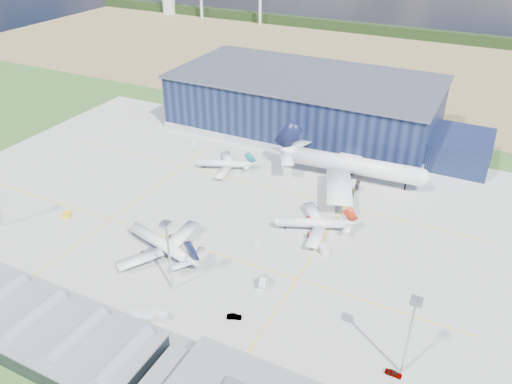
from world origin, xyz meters
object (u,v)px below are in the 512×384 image
(hangar, at_px, (310,106))
(gse_van_a, at_px, (142,318))
(airliner_navy, at_px, (160,238))
(gse_van_c, at_px, (159,316))
(airliner_widebody, at_px, (356,157))
(airliner_regional, at_px, (223,160))
(gse_tug_a, at_px, (67,215))
(airliner_red, at_px, (312,219))
(gse_cart_b, at_px, (193,143))
(airstair, at_px, (264,283))
(gse_cart_a, at_px, (258,244))
(light_mast_center, at_px, (168,246))
(car_b, at_px, (234,317))
(car_a, at_px, (394,373))
(gse_van_b, at_px, (323,249))
(light_mast_east, at_px, (411,325))

(hangar, height_order, gse_van_a, hangar)
(airliner_navy, height_order, gse_van_c, airliner_navy)
(airliner_widebody, xyz_separation_m, airliner_regional, (-50.83, -15.00, -6.19))
(gse_tug_a, bearing_deg, airliner_regional, 33.37)
(airliner_regional, height_order, gse_tug_a, airliner_regional)
(hangar, xyz_separation_m, airliner_red, (31.97, -79.46, -6.97))
(gse_van_a, height_order, gse_cart_b, gse_van_a)
(gse_cart_b, height_order, airstair, airstair)
(gse_cart_a, xyz_separation_m, airstair, (10.42, -17.25, 0.76))
(airliner_navy, height_order, gse_cart_b, airliner_navy)
(airliner_regional, xyz_separation_m, airstair, (46.54, -57.57, -2.70))
(light_mast_center, distance_m, gse_van_a, 20.05)
(airliner_red, xyz_separation_m, airstair, (-1.85, -32.91, -3.20))
(hangar, relative_size, airliner_red, 5.08)
(light_mast_center, distance_m, gse_cart_b, 98.98)
(airliner_widebody, relative_size, airliner_regional, 2.49)
(airliner_regional, xyz_separation_m, gse_tug_a, (-31.40, -55.51, -3.37))
(gse_tug_a, bearing_deg, car_b, -39.54)
(airliner_widebody, distance_m, gse_cart_b, 75.94)
(light_mast_center, distance_m, airliner_regional, 74.73)
(gse_van_a, relative_size, car_a, 1.56)
(gse_tug_a, bearing_deg, airliner_red, -5.99)
(gse_van_c, bearing_deg, gse_cart_b, 29.18)
(gse_van_b, xyz_separation_m, gse_cart_b, (-80.56, 49.63, -0.42))
(airliner_widebody, relative_size, gse_cart_b, 20.29)
(airliner_regional, relative_size, airstair, 5.62)
(hangar, height_order, car_b, hangar)
(airliner_regional, height_order, car_b, airliner_regional)
(light_mast_center, height_order, airliner_navy, light_mast_center)
(light_mast_center, bearing_deg, airliner_regional, 108.64)
(airliner_widebody, height_order, gse_cart_b, airliner_widebody)
(gse_van_a, height_order, gse_van_b, gse_van_a)
(gse_van_c, bearing_deg, light_mast_east, -78.30)
(gse_tug_a, xyz_separation_m, gse_cart_b, (6.90, 70.75, -0.10))
(airliner_regional, distance_m, gse_cart_a, 54.24)
(light_mast_east, relative_size, car_a, 5.83)
(light_mast_east, xyz_separation_m, car_b, (-43.72, -2.30, -14.77))
(airstair, bearing_deg, car_b, -106.98)
(gse_van_a, distance_m, gse_cart_b, 110.63)
(light_mast_center, distance_m, car_a, 65.23)
(gse_tug_a, xyz_separation_m, gse_van_c, (58.55, -26.00, 0.43))
(gse_van_b, distance_m, gse_cart_b, 94.62)
(airliner_widebody, relative_size, airstair, 14.01)
(gse_van_c, distance_m, car_b, 20.00)
(airliner_regional, height_order, gse_van_a, airliner_regional)
(gse_van_a, bearing_deg, light_mast_east, -93.66)
(gse_van_a, xyz_separation_m, airstair, (22.66, 26.69, 0.11))
(light_mast_east, distance_m, gse_van_c, 64.13)
(hangar, relative_size, gse_van_c, 28.80)
(car_a, bearing_deg, airliner_red, 39.84)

